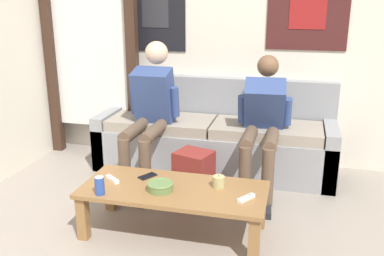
{
  "coord_description": "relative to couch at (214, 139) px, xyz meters",
  "views": [
    {
      "loc": [
        0.64,
        -1.75,
        1.62
      ],
      "look_at": [
        -0.12,
        1.28,
        0.65
      ],
      "focal_mm": 40.0,
      "sensor_mm": 36.0,
      "label": 1
    }
  ],
  "objects": [
    {
      "name": "ceramic_bowl",
      "position": [
        -0.12,
        -1.31,
        0.09
      ],
      "size": [
        0.18,
        0.18,
        0.06
      ],
      "color": "#607F47",
      "rests_on": "coffee_table"
    },
    {
      "name": "person_seated_adult",
      "position": [
        -0.52,
        -0.36,
        0.38
      ],
      "size": [
        0.47,
        0.92,
        1.23
      ],
      "color": "brown",
      "rests_on": "ground_plane"
    },
    {
      "name": "backpack",
      "position": [
        -0.04,
        -0.68,
        -0.1
      ],
      "size": [
        0.34,
        0.33,
        0.4
      ],
      "color": "maroon",
      "rests_on": "ground_plane"
    },
    {
      "name": "door_frame",
      "position": [
        -1.31,
        0.12,
        0.9
      ],
      "size": [
        1.0,
        0.1,
        2.15
      ],
      "color": "#382319",
      "rests_on": "ground_plane"
    },
    {
      "name": "pillar_candle",
      "position": [
        0.26,
        -1.16,
        0.1
      ],
      "size": [
        0.08,
        0.08,
        0.09
      ],
      "color": "tan",
      "rests_on": "coffee_table"
    },
    {
      "name": "game_controller_near_right",
      "position": [
        -0.5,
        -1.24,
        0.07
      ],
      "size": [
        0.13,
        0.12,
        0.03
      ],
      "color": "white",
      "rests_on": "coffee_table"
    },
    {
      "name": "drink_can_blue",
      "position": [
        -0.49,
        -1.46,
        0.12
      ],
      "size": [
        0.07,
        0.07,
        0.12
      ],
      "color": "#28479E",
      "rests_on": "coffee_table"
    },
    {
      "name": "coffee_table",
      "position": [
        -0.04,
        -1.25,
        0.0
      ],
      "size": [
        1.28,
        0.56,
        0.35
      ],
      "color": "olive",
      "rests_on": "ground_plane"
    },
    {
      "name": "couch",
      "position": [
        0.0,
        0.0,
        0.0
      ],
      "size": [
        2.24,
        0.68,
        0.86
      ],
      "color": "gray",
      "rests_on": "ground_plane"
    },
    {
      "name": "game_controller_near_left",
      "position": [
        0.47,
        -1.31,
        0.07
      ],
      "size": [
        0.11,
        0.14,
        0.03
      ],
      "color": "white",
      "rests_on": "coffee_table"
    },
    {
      "name": "wall_back",
      "position": [
        0.1,
        0.34,
        0.98
      ],
      "size": [
        10.0,
        0.07,
        2.55
      ],
      "color": "silver",
      "rests_on": "ground_plane"
    },
    {
      "name": "cell_phone",
      "position": [
        -0.28,
        -1.12,
        0.06
      ],
      "size": [
        0.13,
        0.15,
        0.01
      ],
      "color": "black",
      "rests_on": "coffee_table"
    },
    {
      "name": "person_seated_teen",
      "position": [
        0.48,
        -0.32,
        0.33
      ],
      "size": [
        0.47,
        0.99,
        1.12
      ],
      "color": "brown",
      "rests_on": "ground_plane"
    }
  ]
}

